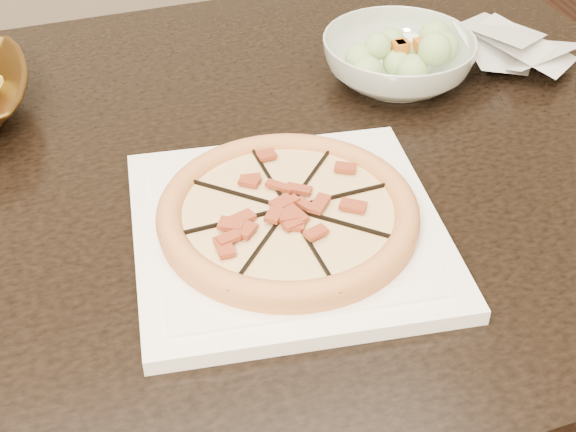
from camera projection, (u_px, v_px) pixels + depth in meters
name	position (u px, v px, depth m)	size (l,w,h in m)	color
dining_table	(161.00, 239.00, 1.02)	(1.52, 1.03, 0.75)	black
plate	(288.00, 230.00, 0.87)	(0.35, 0.35, 0.02)	white
pizza	(288.00, 213.00, 0.85)	(0.28, 0.28, 0.03)	#CC7F41
salad_bowl	(398.00, 60.00, 1.12)	(0.21, 0.21, 0.07)	silver
salad	(400.00, 27.00, 1.09)	(0.08, 0.10, 0.04)	#B2CF85
cling_film	(512.00, 45.00, 1.17)	(0.17, 0.14, 0.05)	silver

